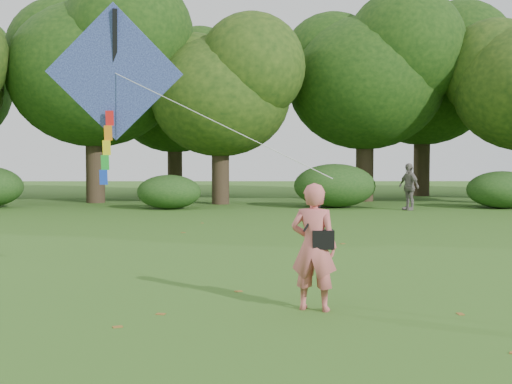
{
  "coord_description": "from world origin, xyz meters",
  "views": [
    {
      "loc": [
        -0.54,
        -9.51,
        2.1
      ],
      "look_at": [
        -0.47,
        2.0,
        1.5
      ],
      "focal_mm": 45.0,
      "sensor_mm": 36.0,
      "label": 1
    }
  ],
  "objects": [
    {
      "name": "shrub_band",
      "position": [
        -0.72,
        17.6,
        0.86
      ],
      "size": [
        39.15,
        3.22,
        1.88
      ],
      "color": "#264919",
      "rests_on": "ground"
    },
    {
      "name": "crossbody_bag",
      "position": [
        0.43,
        -0.74,
        1.0
      ],
      "size": [
        0.43,
        0.2,
        0.71
      ],
      "color": "black",
      "rests_on": "ground"
    },
    {
      "name": "fallen_leaves",
      "position": [
        -0.65,
        2.91,
        0.01
      ],
      "size": [
        6.92,
        14.11,
        0.01
      ],
      "color": "brown",
      "rests_on": "ground"
    },
    {
      "name": "ground",
      "position": [
        0.0,
        0.0,
        0.0
      ],
      "size": [
        100.0,
        100.0,
        0.0
      ],
      "primitive_type": "plane",
      "color": "#265114",
      "rests_on": "ground"
    },
    {
      "name": "bystander_right",
      "position": [
        5.84,
        16.49,
        0.96
      ],
      "size": [
        0.92,
        1.21,
        1.91
      ],
      "primitive_type": "imported",
      "rotation": [
        0.0,
        0.0,
        -1.11
      ],
      "color": "gray",
      "rests_on": "ground"
    },
    {
      "name": "tree_line",
      "position": [
        1.67,
        22.88,
        5.6
      ],
      "size": [
        54.7,
        15.3,
        9.48
      ],
      "color": "#3A2D1E",
      "rests_on": "ground"
    },
    {
      "name": "man_kite_flyer",
      "position": [
        0.31,
        -0.71,
        0.88
      ],
      "size": [
        0.75,
        0.61,
        1.77
      ],
      "primitive_type": "imported",
      "rotation": [
        0.0,
        0.0,
        2.81
      ],
      "color": "#CC6060",
      "rests_on": "ground"
    },
    {
      "name": "flying_kite",
      "position": [
        -2.94,
        1.78,
        3.55
      ],
      "size": [
        4.7,
        2.9,
        3.13
      ],
      "color": "#275EAA",
      "rests_on": "ground"
    }
  ]
}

